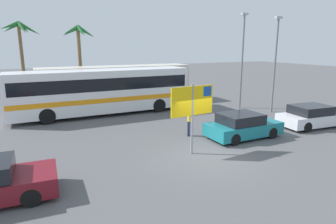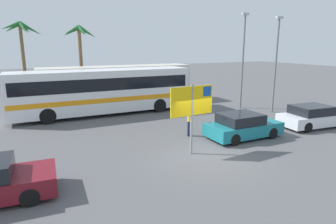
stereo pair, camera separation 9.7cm
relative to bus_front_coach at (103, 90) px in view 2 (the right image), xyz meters
name	(u,v)px [view 2 (the right image)]	position (x,y,z in m)	size (l,w,h in m)	color
ground	(208,158)	(2.05, -10.30, -1.78)	(120.00, 120.00, 0.00)	#565659
bus_front_coach	(103,90)	(0.00, 0.00, 0.00)	(12.39, 2.53, 3.17)	white
bus_rear_coach	(118,83)	(1.97, 3.15, 0.00)	(12.39, 2.53, 3.17)	silver
ferry_sign	(193,104)	(1.68, -9.54, 0.54)	(2.20, 0.25, 3.20)	gray
car_white	(313,117)	(10.54, -8.86, -1.15)	(4.34, 2.21, 1.32)	silver
car_teal	(243,126)	(5.30, -8.68, -1.15)	(4.03, 1.89, 1.32)	#19757F
pedestrian_by_bus	(190,118)	(2.92, -7.22, -0.76)	(0.32, 0.32, 1.73)	#1E2347
lamp_post_left_side	(276,61)	(11.37, -4.78, 1.94)	(0.56, 0.20, 6.80)	slate
lamp_post_right_side	(243,58)	(10.18, -2.62, 2.13)	(0.56, 0.20, 7.18)	slate
palm_tree_seaside	(80,41)	(-0.05, 8.17, 3.49)	(3.15, 3.26, 6.67)	brown
palm_tree_inland	(21,36)	(-4.86, 11.64, 3.90)	(3.67, 3.89, 7.09)	brown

